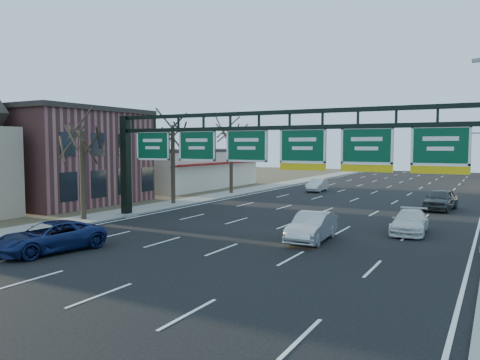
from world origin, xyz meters
The scene contains 16 objects.
ground centered at (0.00, 0.00, 0.00)m, with size 160.00×160.00×0.00m, color black.
sidewalk_left centered at (-12.80, 20.00, 0.06)m, with size 3.00×120.00×0.12m, color gray.
dirt_strip_left centered at (-25.00, 20.00, 0.03)m, with size 21.00×120.00×0.06m, color #473D2B.
lane_markings centered at (0.00, 20.00, 0.01)m, with size 21.60×120.00×0.01m, color white.
sign_gantry centered at (0.16, 8.00, 4.63)m, with size 24.60×1.20×7.20m.
brick_block centered at (-21.50, 11.00, 4.16)m, with size 10.40×12.40×8.30m.
cream_strip centered at (-21.48, 29.00, 2.36)m, with size 10.90×18.40×4.70m.
tree_gantry centered at (-12.80, 5.00, 7.11)m, with size 3.60×3.60×8.48m.
tree_mid centered at (-12.80, 15.00, 7.85)m, with size 3.60×3.60×9.24m.
tree_far centered at (-12.80, 25.00, 7.48)m, with size 3.60×3.60×8.86m.
traffic_signal_mast centered at (5.69, 55.00, 5.50)m, with size 10.16×0.54×7.00m.
car_blue_suv centered at (-6.99, -2.40, 0.72)m, with size 2.40×5.21×1.45m, color navy.
car_silver_sedan centered at (3.14, 6.10, 0.77)m, with size 1.62×4.65×1.53m, color #A5A6AA.
car_white_wagon centered at (7.34, 11.00, 0.66)m, with size 1.86×4.58×1.33m, color white.
car_grey_far centered at (7.82, 22.56, 0.83)m, with size 1.95×4.85×1.65m, color #3B3E40.
car_silver_distant centered at (-5.79, 31.96, 0.70)m, with size 1.48×4.26×1.40m, color silver.
Camera 1 is at (11.76, -17.36, 5.12)m, focal length 35.00 mm.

